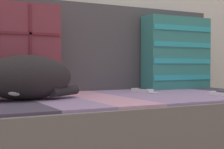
# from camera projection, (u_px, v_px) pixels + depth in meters

# --- Properties ---
(couch) EXTENTS (1.71, 0.91, 0.42)m
(couch) POSITION_uv_depth(u_px,v_px,m) (114.00, 140.00, 1.62)
(couch) COLOR gray
(couch) RESTS_ON ground_plane
(sofa_backrest) EXTENTS (1.68, 0.14, 0.49)m
(sofa_backrest) POSITION_uv_depth(u_px,v_px,m) (83.00, 47.00, 1.95)
(sofa_backrest) COLOR #474242
(sofa_backrest) RESTS_ON couch
(throw_pillow_quilted) EXTENTS (0.45, 0.14, 0.44)m
(throw_pillow_quilted) POSITION_uv_depth(u_px,v_px,m) (11.00, 49.00, 1.63)
(throw_pillow_quilted) COLOR brown
(throw_pillow_quilted) RESTS_ON couch
(throw_pillow_striped) EXTENTS (0.43, 0.14, 0.43)m
(throw_pillow_striped) POSITION_uv_depth(u_px,v_px,m) (176.00, 53.00, 2.08)
(throw_pillow_striped) COLOR #337A70
(throw_pillow_striped) RESTS_ON couch
(sleeping_cat) EXTENTS (0.45, 0.25, 0.18)m
(sleeping_cat) POSITION_uv_depth(u_px,v_px,m) (24.00, 79.00, 1.38)
(sleeping_cat) COLOR black
(sleeping_cat) RESTS_ON couch
(game_remote_near) EXTENTS (0.07, 0.19, 0.02)m
(game_remote_near) POSITION_uv_depth(u_px,v_px,m) (143.00, 91.00, 1.79)
(game_remote_near) COLOR white
(game_remote_near) RESTS_ON couch
(game_remote_far) EXTENTS (0.07, 0.19, 0.02)m
(game_remote_far) POSITION_uv_depth(u_px,v_px,m) (221.00, 94.00, 1.57)
(game_remote_far) COLOR white
(game_remote_far) RESTS_ON couch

